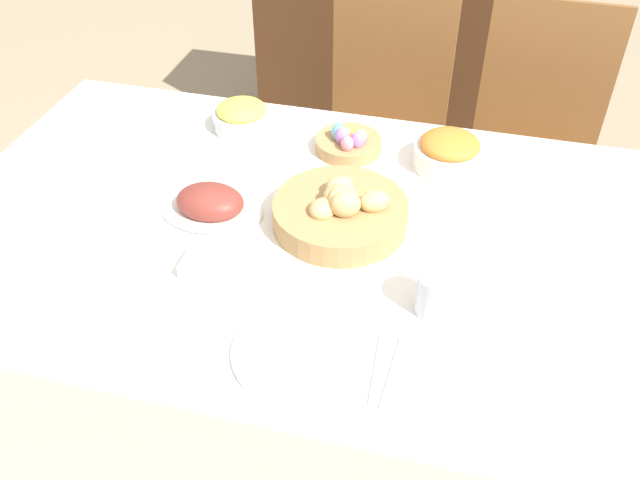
{
  "coord_description": "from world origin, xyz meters",
  "views": [
    {
      "loc": [
        0.3,
        -1.18,
        1.78
      ],
      "look_at": [
        0.01,
        -0.08,
        0.82
      ],
      "focal_mm": 38.0,
      "sensor_mm": 36.0,
      "label": 1
    }
  ],
  "objects_px": {
    "bread_basket": "(341,211)",
    "dinner_plate": "(298,352)",
    "sideboard": "(397,42)",
    "butter_dish": "(210,267)",
    "spoon": "(393,372)",
    "egg_basket": "(349,142)",
    "chair_far_right": "(532,151)",
    "drinking_cup": "(436,293)",
    "carrot_bowl": "(449,152)",
    "chair_far_center": "(380,131)",
    "ham_platter": "(210,205)",
    "knife": "(377,369)",
    "fork": "(223,338)",
    "pineapple_bowl": "(242,116)"
  },
  "relations": [
    {
      "from": "chair_far_center",
      "to": "egg_basket",
      "type": "bearing_deg",
      "value": -86.45
    },
    {
      "from": "dinner_plate",
      "to": "spoon",
      "type": "bearing_deg",
      "value": -0.0
    },
    {
      "from": "knife",
      "to": "butter_dish",
      "type": "xyz_separation_m",
      "value": [
        -0.4,
        0.17,
        0.01
      ]
    },
    {
      "from": "chair_far_right",
      "to": "knife",
      "type": "bearing_deg",
      "value": -101.95
    },
    {
      "from": "drinking_cup",
      "to": "chair_far_right",
      "type": "bearing_deg",
      "value": 78.05
    },
    {
      "from": "ham_platter",
      "to": "dinner_plate",
      "type": "height_order",
      "value": "ham_platter"
    },
    {
      "from": "chair_far_right",
      "to": "egg_basket",
      "type": "xyz_separation_m",
      "value": [
        -0.52,
        -0.53,
        0.27
      ]
    },
    {
      "from": "chair_far_center",
      "to": "fork",
      "type": "height_order",
      "value": "chair_far_center"
    },
    {
      "from": "drinking_cup",
      "to": "egg_basket",
      "type": "bearing_deg",
      "value": 119.07
    },
    {
      "from": "bread_basket",
      "to": "spoon",
      "type": "distance_m",
      "value": 0.45
    },
    {
      "from": "ham_platter",
      "to": "knife",
      "type": "xyz_separation_m",
      "value": [
        0.48,
        -0.37,
        -0.02
      ]
    },
    {
      "from": "sideboard",
      "to": "drinking_cup",
      "type": "bearing_deg",
      "value": -79.1
    },
    {
      "from": "chair_far_center",
      "to": "carrot_bowl",
      "type": "bearing_deg",
      "value": -59.62
    },
    {
      "from": "drinking_cup",
      "to": "spoon",
      "type": "bearing_deg",
      "value": -106.36
    },
    {
      "from": "sideboard",
      "to": "ham_platter",
      "type": "height_order",
      "value": "sideboard"
    },
    {
      "from": "chair_far_right",
      "to": "pineapple_bowl",
      "type": "xyz_separation_m",
      "value": [
        -0.84,
        -0.48,
        0.28
      ]
    },
    {
      "from": "chair_far_right",
      "to": "spoon",
      "type": "xyz_separation_m",
      "value": [
        -0.28,
        -1.25,
        0.25
      ]
    },
    {
      "from": "bread_basket",
      "to": "spoon",
      "type": "height_order",
      "value": "bread_basket"
    },
    {
      "from": "sideboard",
      "to": "ham_platter",
      "type": "distance_m",
      "value": 1.85
    },
    {
      "from": "bread_basket",
      "to": "egg_basket",
      "type": "bearing_deg",
      "value": 99.35
    },
    {
      "from": "bread_basket",
      "to": "drinking_cup",
      "type": "bearing_deg",
      "value": -42.04
    },
    {
      "from": "sideboard",
      "to": "butter_dish",
      "type": "relative_size",
      "value": 10.47
    },
    {
      "from": "chair_far_right",
      "to": "drinking_cup",
      "type": "relative_size",
      "value": 10.56
    },
    {
      "from": "fork",
      "to": "butter_dish",
      "type": "relative_size",
      "value": 1.45
    },
    {
      "from": "sideboard",
      "to": "fork",
      "type": "height_order",
      "value": "sideboard"
    },
    {
      "from": "carrot_bowl",
      "to": "dinner_plate",
      "type": "xyz_separation_m",
      "value": [
        -0.2,
        -0.71,
        -0.04
      ]
    },
    {
      "from": "egg_basket",
      "to": "chair_far_center",
      "type": "bearing_deg",
      "value": 89.61
    },
    {
      "from": "carrot_bowl",
      "to": "knife",
      "type": "distance_m",
      "value": 0.72
    },
    {
      "from": "fork",
      "to": "spoon",
      "type": "xyz_separation_m",
      "value": [
        0.34,
        0.0,
        0.0
      ]
    },
    {
      "from": "butter_dish",
      "to": "egg_basket",
      "type": "bearing_deg",
      "value": 71.46
    },
    {
      "from": "spoon",
      "to": "butter_dish",
      "type": "relative_size",
      "value": 1.45
    },
    {
      "from": "dinner_plate",
      "to": "knife",
      "type": "distance_m",
      "value": 0.15
    },
    {
      "from": "sideboard",
      "to": "bread_basket",
      "type": "bearing_deg",
      "value": -85.58
    },
    {
      "from": "egg_basket",
      "to": "knife",
      "type": "relative_size",
      "value": 1.04
    },
    {
      "from": "chair_far_center",
      "to": "bread_basket",
      "type": "distance_m",
      "value": 0.89
    },
    {
      "from": "dinner_plate",
      "to": "drinking_cup",
      "type": "height_order",
      "value": "drinking_cup"
    },
    {
      "from": "sideboard",
      "to": "egg_basket",
      "type": "height_order",
      "value": "sideboard"
    },
    {
      "from": "chair_far_center",
      "to": "fork",
      "type": "xyz_separation_m",
      "value": [
        -0.09,
        -1.25,
        0.25
      ]
    },
    {
      "from": "fork",
      "to": "ham_platter",
      "type": "bearing_deg",
      "value": 111.44
    },
    {
      "from": "dinner_plate",
      "to": "spoon",
      "type": "xyz_separation_m",
      "value": [
        0.18,
        -0.0,
        -0.0
      ]
    },
    {
      "from": "pineapple_bowl",
      "to": "fork",
      "type": "height_order",
      "value": "pineapple_bowl"
    },
    {
      "from": "egg_basket",
      "to": "spoon",
      "type": "relative_size",
      "value": 1.04
    },
    {
      "from": "sideboard",
      "to": "spoon",
      "type": "distance_m",
      "value": 2.23
    },
    {
      "from": "drinking_cup",
      "to": "ham_platter",
      "type": "bearing_deg",
      "value": 161.47
    },
    {
      "from": "chair_far_right",
      "to": "drinking_cup",
      "type": "xyz_separation_m",
      "value": [
        -0.23,
        -1.06,
        0.29
      ]
    },
    {
      "from": "bread_basket",
      "to": "dinner_plate",
      "type": "distance_m",
      "value": 0.41
    },
    {
      "from": "chair_far_center",
      "to": "carrot_bowl",
      "type": "relative_size",
      "value": 5.56
    },
    {
      "from": "ham_platter",
      "to": "carrot_bowl",
      "type": "relative_size",
      "value": 1.4
    },
    {
      "from": "dinner_plate",
      "to": "knife",
      "type": "relative_size",
      "value": 1.49
    },
    {
      "from": "egg_basket",
      "to": "butter_dish",
      "type": "relative_size",
      "value": 1.5
    }
  ]
}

